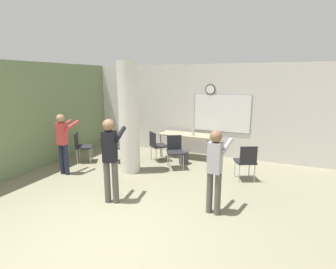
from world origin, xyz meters
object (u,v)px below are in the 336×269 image
object	(u,v)px
chair_by_left_wall	(81,145)
person_watching_back	(63,139)
chair_mid_room	(246,160)
person_playing_front	(110,154)
chair_near_pillar	(116,145)
person_playing_side	(215,165)
chair_table_front	(175,149)
chair_table_left	(157,144)
folding_table	(186,136)
bottle_on_table	(193,132)

from	to	relation	value
chair_by_left_wall	person_watching_back	bearing A→B (deg)	-74.34
chair_mid_room	person_playing_front	world-z (taller)	person_playing_front
chair_near_pillar	person_playing_side	xyz separation A→B (m)	(3.27, -1.79, 0.39)
chair_mid_room	chair_by_left_wall	world-z (taller)	same
chair_near_pillar	chair_mid_room	distance (m)	3.61
person_playing_front	chair_near_pillar	bearing A→B (deg)	121.89
chair_table_front	chair_near_pillar	bearing A→B (deg)	-172.89
chair_by_left_wall	person_playing_side	xyz separation A→B (m)	(4.19, -1.41, 0.39)
chair_table_left	chair_by_left_wall	world-z (taller)	same
chair_table_left	chair_mid_room	xyz separation A→B (m)	(2.57, -0.55, 0.00)
chair_table_left	person_playing_front	bearing A→B (deg)	-83.82
chair_table_front	person_playing_side	xyz separation A→B (m)	(1.53, -2.01, 0.39)
chair_mid_room	person_watching_back	distance (m)	4.49
chair_table_front	chair_by_left_wall	distance (m)	2.72
person_playing_side	person_playing_front	xyz separation A→B (m)	(-1.94, -0.34, 0.07)
chair_by_left_wall	chair_table_front	bearing A→B (deg)	12.62
chair_table_left	person_playing_front	size ratio (longest dim) A/B	0.53
chair_by_left_wall	person_playing_front	distance (m)	2.89
chair_by_left_wall	person_playing_side	world-z (taller)	person_playing_side
person_watching_back	chair_mid_room	bearing A→B (deg)	17.10
chair_near_pillar	chair_mid_room	bearing A→B (deg)	0.07
chair_mid_room	person_playing_front	distance (m)	3.16
folding_table	bottle_on_table	xyz separation A→B (m)	(0.24, -0.09, 0.16)
bottle_on_table	folding_table	bearing A→B (deg)	159.47
chair_mid_room	person_watching_back	bearing A→B (deg)	-162.90
person_watching_back	chair_table_left	bearing A→B (deg)	47.66
folding_table	person_playing_front	world-z (taller)	person_playing_front
chair_mid_room	chair_by_left_wall	xyz separation A→B (m)	(-4.53, -0.38, 0.00)
chair_table_left	person_playing_front	xyz separation A→B (m)	(0.29, -2.68, 0.46)
chair_table_front	chair_near_pillar	xyz separation A→B (m)	(-1.73, -0.22, 0.00)
chair_near_pillar	person_playing_front	size ratio (longest dim) A/B	0.53
chair_table_front	chair_mid_room	distance (m)	1.89
person_watching_back	chair_near_pillar	bearing A→B (deg)	63.25
chair_near_pillar	chair_by_left_wall	xyz separation A→B (m)	(-0.92, -0.38, 0.00)
folding_table	person_playing_side	size ratio (longest dim) A/B	1.04
bottle_on_table	chair_table_left	xyz separation A→B (m)	(-0.91, -0.58, -0.33)
bottle_on_table	chair_by_left_wall	size ratio (longest dim) A/B	0.33
chair_near_pillar	chair_by_left_wall	world-z (taller)	same
person_playing_front	person_playing_side	bearing A→B (deg)	9.99
chair_mid_room	chair_by_left_wall	size ratio (longest dim) A/B	1.00
chair_by_left_wall	person_playing_front	size ratio (longest dim) A/B	0.53
folding_table	chair_table_left	bearing A→B (deg)	-135.18
chair_table_front	chair_by_left_wall	bearing A→B (deg)	-167.38
folding_table	chair_table_left	size ratio (longest dim) A/B	1.82
person_watching_back	person_playing_front	world-z (taller)	person_playing_front
folding_table	bottle_on_table	size ratio (longest dim) A/B	5.45
folding_table	chair_table_left	distance (m)	0.96
bottle_on_table	person_watching_back	xyz separation A→B (m)	(-2.61, -2.44, 0.06)
folding_table	person_playing_side	xyz separation A→B (m)	(1.56, -3.01, 0.22)
chair_by_left_wall	chair_near_pillar	bearing A→B (deg)	22.35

